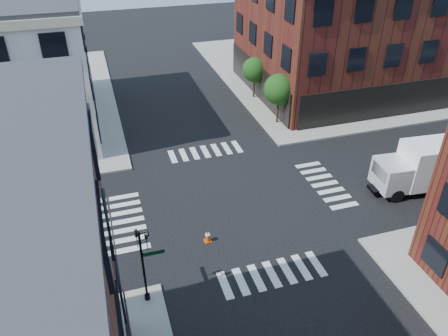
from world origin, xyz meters
TOP-DOWN VIEW (x-y plane):
  - ground at (0.00, 0.00)m, footprint 120.00×120.00m
  - sidewalk_ne at (21.00, 21.00)m, footprint 30.00×30.00m
  - building_ne at (20.50, 16.00)m, footprint 25.00×16.00m
  - tree_near at (7.56, 9.98)m, footprint 2.69×2.69m
  - tree_far at (7.56, 15.98)m, footprint 2.43×2.43m
  - signal_pole at (-6.72, -6.68)m, footprint 1.29×1.24m
  - box_truck at (13.65, -2.51)m, footprint 8.02×3.00m
  - traffic_cone at (-2.66, -3.35)m, footprint 0.45×0.45m

SIDE VIEW (x-z plane):
  - ground at x=0.00m, z-range 0.00..0.00m
  - sidewalk_ne at x=21.00m, z-range 0.00..0.15m
  - traffic_cone at x=-2.66m, z-range -0.01..0.76m
  - box_truck at x=13.65m, z-range 0.07..3.64m
  - signal_pole at x=-6.72m, z-range 0.56..5.16m
  - tree_far at x=7.56m, z-range 0.84..4.91m
  - tree_near at x=7.56m, z-range 0.91..5.41m
  - building_ne at x=20.50m, z-range 0.00..12.00m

